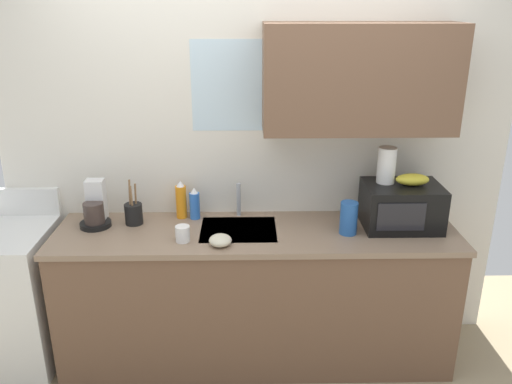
{
  "coord_description": "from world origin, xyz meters",
  "views": [
    {
      "loc": [
        -0.05,
        -2.88,
        2.22
      ],
      "look_at": [
        0.0,
        0.0,
        1.15
      ],
      "focal_mm": 36.56,
      "sensor_mm": 36.0,
      "label": 1
    }
  ],
  "objects_px": {
    "dish_soap_bottle_orange": "(181,200)",
    "cereal_canister": "(349,218)",
    "mug_white": "(183,234)",
    "utensil_crock": "(134,213)",
    "stove_range": "(8,296)",
    "coffee_maker": "(95,209)",
    "dish_soap_bottle_blue": "(195,204)",
    "microwave": "(401,206)",
    "paper_towel_roll": "(387,165)",
    "small_bowl": "(220,240)",
    "banana_bunch": "(412,179)"
  },
  "relations": [
    {
      "from": "banana_bunch",
      "to": "utensil_crock",
      "type": "distance_m",
      "value": 1.72
    },
    {
      "from": "cereal_canister",
      "to": "coffee_maker",
      "type": "bearing_deg",
      "value": 174.13
    },
    {
      "from": "microwave",
      "to": "mug_white",
      "type": "relative_size",
      "value": 4.84
    },
    {
      "from": "utensil_crock",
      "to": "dish_soap_bottle_orange",
      "type": "bearing_deg",
      "value": 18.23
    },
    {
      "from": "microwave",
      "to": "coffee_maker",
      "type": "height_order",
      "value": "coffee_maker"
    },
    {
      "from": "cereal_canister",
      "to": "banana_bunch",
      "type": "bearing_deg",
      "value": 14.38
    },
    {
      "from": "cereal_canister",
      "to": "mug_white",
      "type": "xyz_separation_m",
      "value": [
        -0.98,
        -0.09,
        -0.05
      ]
    },
    {
      "from": "microwave",
      "to": "mug_white",
      "type": "height_order",
      "value": "microwave"
    },
    {
      "from": "microwave",
      "to": "paper_towel_roll",
      "type": "height_order",
      "value": "paper_towel_roll"
    },
    {
      "from": "coffee_maker",
      "to": "dish_soap_bottle_blue",
      "type": "relative_size",
      "value": 1.36
    },
    {
      "from": "stove_range",
      "to": "microwave",
      "type": "bearing_deg",
      "value": 1.05
    },
    {
      "from": "dish_soap_bottle_blue",
      "to": "microwave",
      "type": "bearing_deg",
      "value": -6.7
    },
    {
      "from": "mug_white",
      "to": "utensil_crock",
      "type": "bearing_deg",
      "value": 142.03
    },
    {
      "from": "microwave",
      "to": "utensil_crock",
      "type": "distance_m",
      "value": 1.65
    },
    {
      "from": "stove_range",
      "to": "microwave",
      "type": "height_order",
      "value": "microwave"
    },
    {
      "from": "dish_soap_bottle_orange",
      "to": "coffee_maker",
      "type": "bearing_deg",
      "value": -168.42
    },
    {
      "from": "microwave",
      "to": "cereal_canister",
      "type": "xyz_separation_m",
      "value": [
        -0.34,
        -0.1,
        -0.04
      ]
    },
    {
      "from": "microwave",
      "to": "paper_towel_roll",
      "type": "xyz_separation_m",
      "value": [
        -0.1,
        0.05,
        0.24
      ]
    },
    {
      "from": "dish_soap_bottle_orange",
      "to": "mug_white",
      "type": "bearing_deg",
      "value": -82.55
    },
    {
      "from": "stove_range",
      "to": "small_bowl",
      "type": "relative_size",
      "value": 8.31
    },
    {
      "from": "dish_soap_bottle_orange",
      "to": "utensil_crock",
      "type": "height_order",
      "value": "utensil_crock"
    },
    {
      "from": "utensil_crock",
      "to": "coffee_maker",
      "type": "bearing_deg",
      "value": -177.14
    },
    {
      "from": "utensil_crock",
      "to": "dish_soap_bottle_blue",
      "type": "bearing_deg",
      "value": 11.9
    },
    {
      "from": "dish_soap_bottle_orange",
      "to": "cereal_canister",
      "type": "bearing_deg",
      "value": -14.47
    },
    {
      "from": "microwave",
      "to": "dish_soap_bottle_orange",
      "type": "xyz_separation_m",
      "value": [
        -1.36,
        0.17,
        -0.02
      ]
    },
    {
      "from": "mug_white",
      "to": "utensil_crock",
      "type": "xyz_separation_m",
      "value": [
        -0.33,
        0.26,
        0.02
      ]
    },
    {
      "from": "microwave",
      "to": "utensil_crock",
      "type": "bearing_deg",
      "value": 177.52
    },
    {
      "from": "stove_range",
      "to": "microwave",
      "type": "distance_m",
      "value": 2.53
    },
    {
      "from": "coffee_maker",
      "to": "utensil_crock",
      "type": "bearing_deg",
      "value": 2.86
    },
    {
      "from": "coffee_maker",
      "to": "mug_white",
      "type": "relative_size",
      "value": 2.95
    },
    {
      "from": "utensil_crock",
      "to": "mug_white",
      "type": "bearing_deg",
      "value": -37.97
    },
    {
      "from": "stove_range",
      "to": "coffee_maker",
      "type": "bearing_deg",
      "value": 10.24
    },
    {
      "from": "utensil_crock",
      "to": "small_bowl",
      "type": "bearing_deg",
      "value": -30.04
    },
    {
      "from": "paper_towel_roll",
      "to": "coffee_maker",
      "type": "distance_m",
      "value": 1.8
    },
    {
      "from": "dish_soap_bottle_blue",
      "to": "dish_soap_bottle_orange",
      "type": "bearing_deg",
      "value": 169.62
    },
    {
      "from": "utensil_crock",
      "to": "small_bowl",
      "type": "xyz_separation_m",
      "value": [
        0.55,
        -0.32,
        -0.04
      ]
    },
    {
      "from": "cereal_canister",
      "to": "stove_range",
      "type": "bearing_deg",
      "value": 178.55
    },
    {
      "from": "banana_bunch",
      "to": "mug_white",
      "type": "relative_size",
      "value": 2.11
    },
    {
      "from": "cereal_canister",
      "to": "dish_soap_bottle_blue",
      "type": "bearing_deg",
      "value": 165.16
    },
    {
      "from": "cereal_canister",
      "to": "small_bowl",
      "type": "relative_size",
      "value": 1.53
    },
    {
      "from": "stove_range",
      "to": "utensil_crock",
      "type": "bearing_deg",
      "value": 8.17
    },
    {
      "from": "stove_range",
      "to": "dish_soap_bottle_blue",
      "type": "xyz_separation_m",
      "value": [
        1.18,
        0.19,
        0.54
      ]
    },
    {
      "from": "coffee_maker",
      "to": "mug_white",
      "type": "distance_m",
      "value": 0.62
    },
    {
      "from": "paper_towel_roll",
      "to": "dish_soap_bottle_orange",
      "type": "relative_size",
      "value": 0.89
    },
    {
      "from": "dish_soap_bottle_orange",
      "to": "cereal_canister",
      "type": "relative_size",
      "value": 1.24
    },
    {
      "from": "stove_range",
      "to": "dish_soap_bottle_blue",
      "type": "distance_m",
      "value": 1.31
    },
    {
      "from": "banana_bunch",
      "to": "utensil_crock",
      "type": "xyz_separation_m",
      "value": [
        -1.7,
        0.07,
        -0.23
      ]
    },
    {
      "from": "paper_towel_roll",
      "to": "coffee_maker",
      "type": "relative_size",
      "value": 0.79
    },
    {
      "from": "stove_range",
      "to": "utensil_crock",
      "type": "xyz_separation_m",
      "value": [
        0.81,
        0.12,
        0.51
      ]
    },
    {
      "from": "paper_towel_roll",
      "to": "utensil_crock",
      "type": "xyz_separation_m",
      "value": [
        -1.55,
        0.02,
        -0.31
      ]
    }
  ]
}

